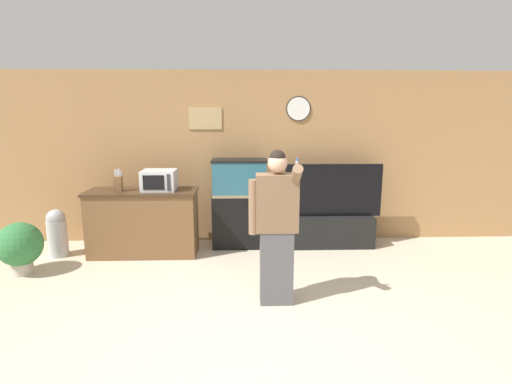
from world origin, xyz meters
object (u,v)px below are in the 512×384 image
person_standing (276,226)px  potted_plant (20,245)px  tv_on_stand (333,222)px  knife_block (118,183)px  trash_bin (57,232)px  microwave (159,180)px  aquarium_on_stand (240,203)px  counter_island (143,222)px

person_standing → potted_plant: person_standing is taller
tv_on_stand → potted_plant: (-4.12, -0.93, 0.00)m
person_standing → knife_block: bearing=144.0°
tv_on_stand → trash_bin: tv_on_stand is taller
potted_plant → trash_bin: size_ratio=0.98×
trash_bin → knife_block: bearing=-0.4°
person_standing → trash_bin: size_ratio=2.43×
knife_block → potted_plant: (-1.07, -0.62, -0.67)m
microwave → aquarium_on_stand: aquarium_on_stand is taller
tv_on_stand → potted_plant: size_ratio=2.18×
counter_island → microwave: microwave is taller
potted_plant → trash_bin: 0.65m
counter_island → trash_bin: bearing=-178.2°
tv_on_stand → trash_bin: bearing=-175.7°
counter_island → person_standing: (1.75, -1.53, 0.39)m
microwave → trash_bin: microwave is taller
knife_block → trash_bin: 1.14m
microwave → tv_on_stand: size_ratio=0.32×
trash_bin → microwave: bearing=2.5°
microwave → aquarium_on_stand: bearing=14.2°
knife_block → tv_on_stand: (3.05, 0.31, -0.68)m
knife_block → person_standing: person_standing is taller
knife_block → tv_on_stand: tv_on_stand is taller
person_standing → trash_bin: 3.34m
trash_bin → potted_plant: bearing=-105.2°
aquarium_on_stand → person_standing: 1.89m
counter_island → person_standing: 2.35m
person_standing → trash_bin: person_standing is taller
knife_block → aquarium_on_stand: 1.73m
knife_block → trash_bin: size_ratio=0.47×
aquarium_on_stand → tv_on_stand: aquarium_on_stand is taller
counter_island → knife_block: size_ratio=4.84×
counter_island → knife_block: (-0.30, -0.04, 0.58)m
knife_block → trash_bin: knife_block is taller
tv_on_stand → person_standing: (-1.00, -1.79, 0.48)m
person_standing → trash_bin: bearing=153.1°
counter_island → potted_plant: size_ratio=2.29×
person_standing → tv_on_stand: bearing=60.7°
aquarium_on_stand → trash_bin: (-2.55, -0.35, -0.31)m
potted_plant → person_standing: bearing=-15.5°
aquarium_on_stand → trash_bin: aquarium_on_stand is taller
microwave → person_standing: bearing=-46.0°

